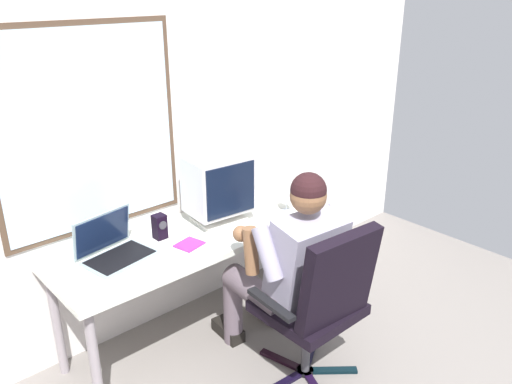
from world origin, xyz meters
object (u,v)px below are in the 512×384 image
object	(u,v)px
wine_glass	(287,198)
cd_case	(189,244)
person_seated	(288,265)
crt_monitor	(218,185)
desk	(197,244)
laptop	(112,246)
office_chair	(322,298)
desk_speaker	(160,227)

from	to	relation	value
wine_glass	cd_case	distance (m)	0.76
person_seated	cd_case	distance (m)	0.57
crt_monitor	wine_glass	bearing A→B (deg)	-22.19
desk	laptop	bearing A→B (deg)	171.30
wine_glass	cd_case	xyz separation A→B (m)	(-0.75, 0.02, -0.09)
office_chair	person_seated	xyz separation A→B (m)	(0.02, 0.27, 0.08)
desk	crt_monitor	world-z (taller)	crt_monitor
crt_monitor	cd_case	xyz separation A→B (m)	(-0.33, -0.15, -0.23)
person_seated	wine_glass	xyz separation A→B (m)	(0.39, 0.41, 0.17)
person_seated	desk_speaker	size ratio (longest dim) A/B	8.36
desk	laptop	world-z (taller)	laptop
office_chair	laptop	size ratio (longest dim) A/B	2.45
crt_monitor	laptop	world-z (taller)	crt_monitor
laptop	person_seated	bearing A→B (deg)	-39.32
desk	crt_monitor	xyz separation A→B (m)	(0.21, 0.05, 0.31)
person_seated	cd_case	bearing A→B (deg)	129.36
crt_monitor	wine_glass	size ratio (longest dim) A/B	3.07
office_chair	wine_glass	xyz separation A→B (m)	(0.41, 0.68, 0.25)
wine_glass	laptop	bearing A→B (deg)	170.24
desk	cd_case	world-z (taller)	cd_case
laptop	cd_case	xyz separation A→B (m)	(0.38, -0.17, -0.06)
laptop	wine_glass	world-z (taller)	laptop
crt_monitor	office_chair	bearing A→B (deg)	-89.47
office_chair	laptop	bearing A→B (deg)	129.49
laptop	cd_case	world-z (taller)	laptop
crt_monitor	laptop	distance (m)	0.74
wine_glass	desk_speaker	size ratio (longest dim) A/B	0.94
laptop	wine_glass	distance (m)	1.15
desk	wine_glass	xyz separation A→B (m)	(0.63, -0.12, 0.16)
desk	office_chair	xyz separation A→B (m)	(0.22, -0.80, -0.08)
office_chair	crt_monitor	world-z (taller)	crt_monitor
office_chair	person_seated	distance (m)	0.28
person_seated	cd_case	size ratio (longest dim) A/B	7.33
crt_monitor	desk_speaker	size ratio (longest dim) A/B	2.89
person_seated	office_chair	bearing A→B (deg)	-94.05
crt_monitor	wine_glass	xyz separation A→B (m)	(0.42, -0.17, -0.15)
person_seated	cd_case	world-z (taller)	person_seated
desk_speaker	office_chair	bearing A→B (deg)	-65.21
person_seated	laptop	size ratio (longest dim) A/B	3.04
laptop	desk_speaker	size ratio (longest dim) A/B	2.75
desk	person_seated	xyz separation A→B (m)	(0.24, -0.53, -0.00)
laptop	desk_speaker	world-z (taller)	laptop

